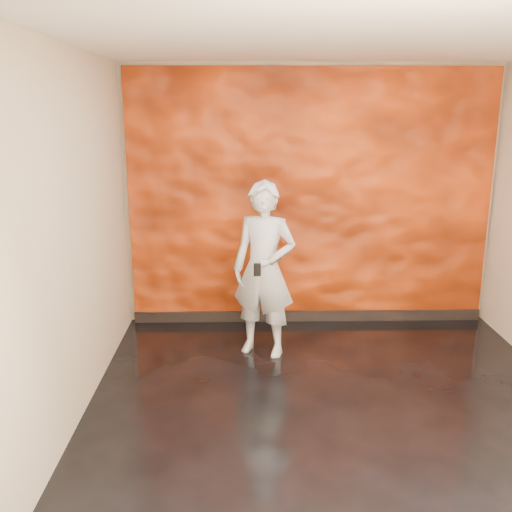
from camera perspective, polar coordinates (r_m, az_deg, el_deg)
name	(u,v)px	position (r m, az deg, el deg)	size (l,w,h in m)	color
room	(340,239)	(4.30, 8.44, 1.72)	(4.02, 4.02, 2.81)	black
feature_wall	(310,200)	(6.21, 5.45, 5.63)	(3.90, 0.06, 2.75)	#FF4E0E
baseboard	(308,316)	(6.51, 5.21, -5.97)	(3.90, 0.04, 0.12)	black
man	(264,270)	(5.43, 0.81, -1.38)	(0.62, 0.41, 1.69)	#AAAFB9
phone	(257,270)	(5.17, 0.13, -1.39)	(0.07, 0.01, 0.12)	black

